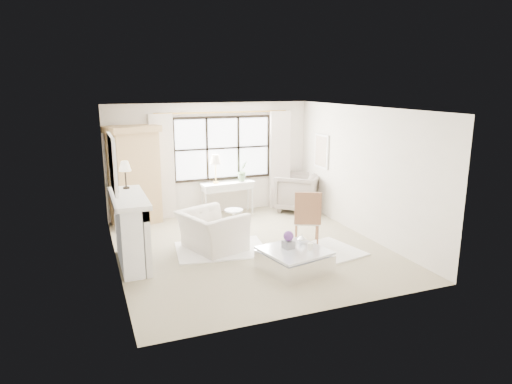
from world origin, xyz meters
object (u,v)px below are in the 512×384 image
Objects in this scene: coffee_table at (294,260)px; console_table at (228,198)px; club_armchair at (212,231)px; armoire at (135,175)px.

console_table is at bearing 77.90° from coffee_table.
club_armchair is at bearing -120.19° from console_table.
coffee_table is at bearing -78.81° from armoire.
console_table is (2.18, 0.01, -0.74)m from armoire.
console_table is 1.13× the size of coffee_table.
club_armchair is 1.82m from coffee_table.
coffee_table is (0.00, -3.76, -0.22)m from console_table.
armoire is 4.44m from coffee_table.
console_table is at bearing -18.81° from armoire.
club_armchair is at bearing 113.05° from coffee_table.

